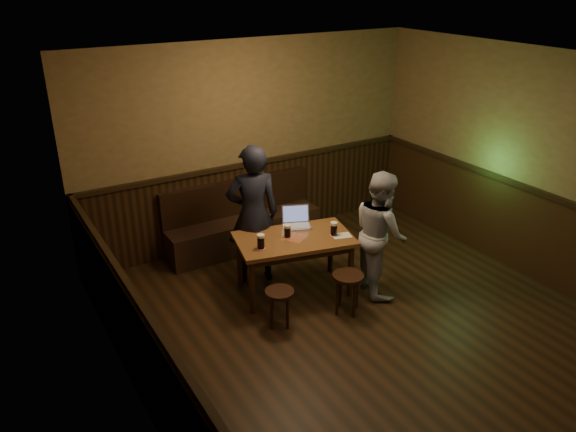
# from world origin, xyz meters

# --- Properties ---
(room) EXTENTS (5.04, 6.04, 2.84)m
(room) POSITION_xyz_m (0.00, 0.22, 1.20)
(room) COLOR black
(room) RESTS_ON ground
(bench) EXTENTS (2.20, 0.50, 0.95)m
(bench) POSITION_xyz_m (-0.31, 2.75, 0.31)
(bench) COLOR black
(bench) RESTS_ON ground
(pub_table) EXTENTS (1.49, 1.05, 0.73)m
(pub_table) POSITION_xyz_m (-0.31, 1.36, 0.63)
(pub_table) COLOR brown
(pub_table) RESTS_ON ground
(stool_left) EXTENTS (0.39, 0.39, 0.43)m
(stool_left) POSITION_xyz_m (-0.81, 0.84, 0.35)
(stool_left) COLOR black
(stool_left) RESTS_ON ground
(stool_right) EXTENTS (0.36, 0.36, 0.48)m
(stool_right) POSITION_xyz_m (-0.03, 0.67, 0.38)
(stool_right) COLOR black
(stool_right) RESTS_ON ground
(pint_left) EXTENTS (0.11, 0.11, 0.17)m
(pint_left) POSITION_xyz_m (-0.78, 1.32, 0.81)
(pint_left) COLOR red
(pint_left) RESTS_ON pub_table
(pint_mid) EXTENTS (0.10, 0.10, 0.16)m
(pint_mid) POSITION_xyz_m (-0.38, 1.41, 0.81)
(pint_mid) COLOR red
(pint_mid) RESTS_ON pub_table
(pint_right) EXTENTS (0.11, 0.11, 0.17)m
(pint_right) POSITION_xyz_m (0.12, 1.18, 0.81)
(pint_right) COLOR red
(pint_right) RESTS_ON pub_table
(laptop) EXTENTS (0.41, 0.38, 0.24)m
(laptop) POSITION_xyz_m (-0.11, 1.64, 0.79)
(laptop) COLOR silver
(laptop) RESTS_ON pub_table
(menu) EXTENTS (0.25, 0.21, 0.00)m
(menu) POSITION_xyz_m (0.19, 1.12, 0.73)
(menu) COLOR silver
(menu) RESTS_ON pub_table
(person_suit) EXTENTS (0.74, 0.59, 1.76)m
(person_suit) POSITION_xyz_m (-0.58, 1.88, 0.88)
(person_suit) COLOR black
(person_suit) RESTS_ON ground
(person_grey) EXTENTS (0.76, 0.87, 1.52)m
(person_grey) POSITION_xyz_m (0.59, 0.89, 0.76)
(person_grey) COLOR #999A9F
(person_grey) RESTS_ON ground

